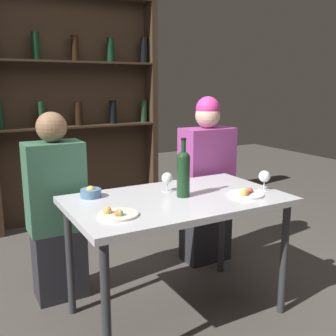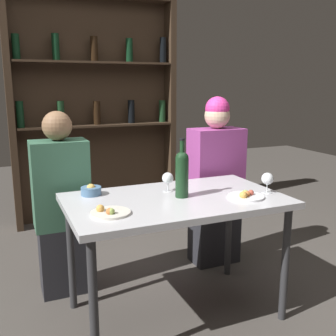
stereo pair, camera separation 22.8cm
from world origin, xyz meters
name	(u,v)px [view 1 (the left image)]	position (x,y,z in m)	size (l,w,h in m)	color
ground_plane	(177,312)	(0.00, 0.00, 0.00)	(10.00, 10.00, 0.00)	#47423D
dining_table	(177,209)	(0.00, 0.00, 0.65)	(1.22, 0.72, 0.72)	silver
wine_rack_wall	(76,96)	(0.00, 1.92, 1.24)	(1.62, 0.21, 2.41)	#38281C
wine_bottle	(184,172)	(0.04, 0.00, 0.87)	(0.07, 0.07, 0.34)	#19381E
wine_glass_0	(167,179)	(0.01, 0.14, 0.80)	(0.07, 0.07, 0.12)	silver
wine_glass_1	(264,177)	(0.54, -0.12, 0.80)	(0.07, 0.07, 0.12)	silver
food_plate_0	(117,214)	(-0.42, -0.13, 0.73)	(0.20, 0.20, 0.04)	silver
food_plate_1	(246,194)	(0.36, -0.16, 0.73)	(0.20, 0.20, 0.05)	white
snack_bowl	(91,193)	(-0.43, 0.24, 0.75)	(0.12, 0.12, 0.07)	#4C7299
seated_person_left	(57,213)	(-0.56, 0.54, 0.56)	(0.35, 0.22, 1.19)	#26262B
seated_person_right	(206,184)	(0.57, 0.54, 0.60)	(0.39, 0.22, 1.26)	#26262B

